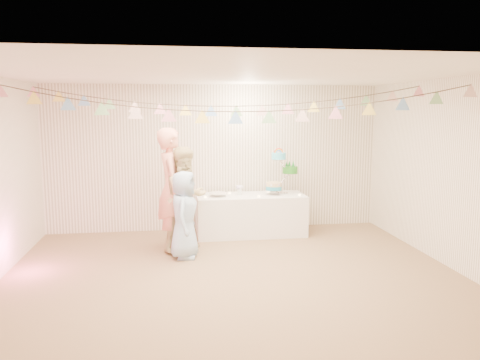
{
  "coord_description": "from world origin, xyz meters",
  "views": [
    {
      "loc": [
        -0.77,
        -5.86,
        2.17
      ],
      "look_at": [
        0.2,
        0.8,
        1.15
      ],
      "focal_mm": 35.0,
      "sensor_mm": 36.0,
      "label": 1
    }
  ],
  "objects": [
    {
      "name": "floor",
      "position": [
        0.0,
        0.0,
        0.0
      ],
      "size": [
        6.0,
        6.0,
        0.0
      ],
      "primitive_type": "plane",
      "color": "brown",
      "rests_on": "ground"
    },
    {
      "name": "ceiling",
      "position": [
        0.0,
        0.0,
        2.6
      ],
      "size": [
        6.0,
        6.0,
        0.0
      ],
      "primitive_type": "plane",
      "color": "silver",
      "rests_on": "ground"
    },
    {
      "name": "back_wall",
      "position": [
        0.0,
        2.5,
        1.3
      ],
      "size": [
        6.0,
        6.0,
        0.0
      ],
      "primitive_type": "plane",
      "color": "white",
      "rests_on": "ground"
    },
    {
      "name": "front_wall",
      "position": [
        0.0,
        -2.5,
        1.3
      ],
      "size": [
        6.0,
        6.0,
        0.0
      ],
      "primitive_type": "plane",
      "color": "white",
      "rests_on": "ground"
    },
    {
      "name": "right_wall",
      "position": [
        3.0,
        0.0,
        1.3
      ],
      "size": [
        5.0,
        5.0,
        0.0
      ],
      "primitive_type": "plane",
      "color": "white",
      "rests_on": "ground"
    },
    {
      "name": "table",
      "position": [
        0.56,
        1.99,
        0.35
      ],
      "size": [
        1.87,
        0.75,
        0.7
      ],
      "primitive_type": "cube",
      "color": "white",
      "rests_on": "floor"
    },
    {
      "name": "cake_stand",
      "position": [
        1.11,
        2.04,
        1.12
      ],
      "size": [
        0.67,
        0.39,
        0.75
      ],
      "primitive_type": null,
      "color": "silver",
      "rests_on": "table"
    },
    {
      "name": "cake_bottom",
      "position": [
        0.96,
        1.98,
        0.84
      ],
      "size": [
        0.31,
        0.31,
        0.15
      ],
      "primitive_type": null,
      "color": "teal",
      "rests_on": "cake_stand"
    },
    {
      "name": "cake_middle",
      "position": [
        1.29,
        2.13,
        1.11
      ],
      "size": [
        0.27,
        0.27,
        0.22
      ],
      "primitive_type": null,
      "color": "#21791A",
      "rests_on": "cake_stand"
    },
    {
      "name": "cake_top_tier",
      "position": [
        1.05,
        2.01,
        1.38
      ],
      "size": [
        0.25,
        0.25,
        0.19
      ],
      "primitive_type": null,
      "color": "#4CCEEF",
      "rests_on": "cake_stand"
    },
    {
      "name": "platter",
      "position": [
        -0.01,
        1.94,
        0.76
      ],
      "size": [
        0.3,
        0.3,
        0.02
      ],
      "primitive_type": "cylinder",
      "color": "white",
      "rests_on": "table"
    },
    {
      "name": "posy",
      "position": [
        0.37,
        2.04,
        0.84
      ],
      "size": [
        0.15,
        0.15,
        0.17
      ],
      "primitive_type": null,
      "color": "white",
      "rests_on": "table"
    },
    {
      "name": "person_adult_a",
      "position": [
        -0.78,
        1.37,
        0.95
      ],
      "size": [
        0.48,
        0.71,
        1.89
      ],
      "primitive_type": "imported",
      "rotation": [
        0.0,
        0.0,
        1.62
      ],
      "color": "#F79C81",
      "rests_on": "floor"
    },
    {
      "name": "person_adult_b",
      "position": [
        -0.57,
        1.23,
        0.81
      ],
      "size": [
        0.99,
        0.98,
        1.61
      ],
      "primitive_type": "imported",
      "rotation": [
        0.0,
        0.0,
        0.73
      ],
      "color": "#D0B980",
      "rests_on": "floor"
    },
    {
      "name": "person_child",
      "position": [
        -0.62,
        0.87,
        0.64
      ],
      "size": [
        0.51,
        0.69,
        1.29
      ],
      "primitive_type": "imported",
      "rotation": [
        0.0,
        0.0,
        1.39
      ],
      "color": "#9FBFE1",
      "rests_on": "floor"
    },
    {
      "name": "bunting_back",
      "position": [
        0.0,
        1.1,
        2.35
      ],
      "size": [
        5.6,
        1.1,
        0.4
      ],
      "primitive_type": null,
      "color": "pink",
      "rests_on": "ceiling"
    },
    {
      "name": "bunting_front",
      "position": [
        0.0,
        -0.2,
        2.32
      ],
      "size": [
        5.6,
        0.9,
        0.36
      ],
      "primitive_type": null,
      "color": "#72A5E5",
      "rests_on": "ceiling"
    },
    {
      "name": "tealight_0",
      "position": [
        -0.24,
        1.84,
        0.72
      ],
      "size": [
        0.04,
        0.04,
        0.03
      ],
      "primitive_type": "cylinder",
      "color": "#FFD88C",
      "rests_on": "table"
    },
    {
      "name": "tealight_1",
      "position": [
        0.21,
        2.17,
        0.72
      ],
      "size": [
        0.04,
        0.04,
        0.03
      ],
      "primitive_type": "cylinder",
      "color": "#FFD88C",
      "rests_on": "table"
    },
    {
      "name": "tealight_2",
      "position": [
        0.66,
        1.77,
        0.72
      ],
      "size": [
        0.04,
        0.04,
        0.03
      ],
      "primitive_type": "cylinder",
      "color": "#FFD88C",
      "rests_on": "table"
    },
    {
      "name": "tealight_3",
      "position": [
        0.91,
        2.21,
        0.72
      ],
      "size": [
        0.04,
        0.04,
        0.03
      ],
      "primitive_type": "cylinder",
      "color": "#FFD88C",
      "rests_on": "table"
    },
    {
      "name": "tealight_4",
      "position": [
        1.38,
        1.81,
        0.72
      ],
      "size": [
        0.04,
        0.04,
        0.03
      ],
      "primitive_type": "cylinder",
      "color": "#FFD88C",
      "rests_on": "table"
    }
  ]
}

